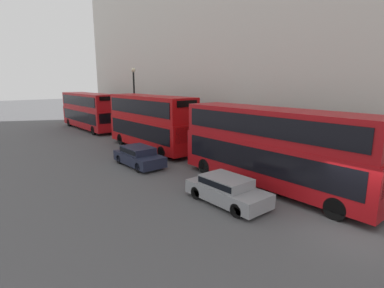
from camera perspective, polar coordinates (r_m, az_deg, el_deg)
The scene contains 7 objects.
ground_plane at distance 13.84m, azimuth 27.53°, elevation -14.23°, with size 200.00×200.00×0.00m, color #515154.
bus_leading at distance 16.64m, azimuth 15.11°, elevation -0.21°, with size 2.59×11.44×4.35m.
bus_second_in_queue at distance 25.68m, azimuth -7.91°, elevation 4.51°, with size 2.59×10.07×4.58m.
bus_third_in_queue at distance 38.25m, azimuth -19.07°, elevation 6.20°, with size 2.59×11.35×4.33m.
car_dark_sedan at distance 14.61m, azimuth 6.67°, elevation -8.56°, with size 1.81×4.20×1.30m.
car_hatchback at distance 21.05m, azimuth -10.11°, elevation -2.20°, with size 1.83×4.22×1.34m.
street_lamp at distance 32.18m, azimuth -10.95°, elevation 9.13°, with size 0.44×0.44×7.09m.
Camera 1 is at (-11.74, -4.49, 5.79)m, focal length 28.00 mm.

